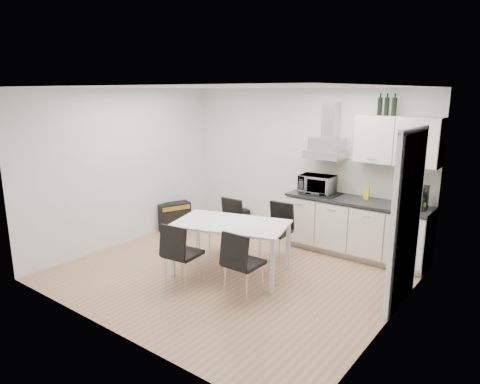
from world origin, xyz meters
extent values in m
plane|color=tan|center=(0.00, 0.00, 0.00)|extent=(4.50, 4.50, 0.00)
cube|color=silver|center=(0.00, 2.00, 1.30)|extent=(4.50, 0.10, 2.60)
cube|color=silver|center=(0.00, -2.00, 1.30)|extent=(4.50, 0.10, 2.60)
cube|color=silver|center=(-2.25, 0.00, 1.30)|extent=(0.10, 4.00, 2.60)
cube|color=silver|center=(2.25, 0.00, 1.30)|extent=(0.10, 4.00, 2.60)
plane|color=white|center=(0.00, 0.00, 2.60)|extent=(4.50, 4.50, 0.00)
cube|color=white|center=(2.21, 0.55, 1.05)|extent=(0.08, 1.04, 2.10)
cube|color=beige|center=(1.15, 1.74, 0.05)|extent=(2.16, 0.52, 0.10)
cube|color=beige|center=(1.15, 1.70, 0.48)|extent=(2.20, 0.60, 0.76)
cube|color=#252527|center=(1.15, 1.69, 0.90)|extent=(2.22, 0.64, 0.04)
cube|color=beige|center=(1.15, 1.99, 1.21)|extent=(2.20, 0.02, 0.58)
cube|color=beige|center=(1.65, 1.82, 1.85)|extent=(1.20, 0.35, 0.70)
cube|color=silver|center=(0.55, 1.78, 1.65)|extent=(0.60, 0.46, 0.30)
cube|color=silver|center=(0.55, 1.89, 2.10)|extent=(0.22, 0.20, 0.55)
imported|color=silver|center=(0.46, 1.68, 1.10)|extent=(0.56, 0.34, 0.37)
cube|color=yellow|center=(1.25, 1.80, 1.01)|extent=(0.08, 0.04, 0.18)
cylinder|color=brown|center=(2.08, 1.65, 0.98)|extent=(0.04, 0.04, 0.11)
cylinder|color=#4C6626|center=(2.14, 1.65, 0.98)|extent=(0.04, 0.04, 0.11)
cylinder|color=black|center=(1.35, 1.82, 2.36)|extent=(0.07, 0.07, 0.32)
cylinder|color=black|center=(1.45, 1.82, 2.36)|extent=(0.07, 0.07, 0.32)
cylinder|color=black|center=(1.56, 1.82, 2.36)|extent=(0.07, 0.07, 0.32)
cube|color=white|center=(0.00, 0.00, 0.73)|extent=(1.74, 1.29, 0.03)
cube|color=white|center=(-0.59, -0.58, 0.36)|extent=(0.06, 0.06, 0.72)
cube|color=white|center=(0.81, -0.18, 0.36)|extent=(0.06, 0.06, 0.72)
cube|color=white|center=(-0.81, 0.18, 0.36)|extent=(0.06, 0.06, 0.72)
cube|color=white|center=(0.59, 0.58, 0.36)|extent=(0.06, 0.06, 0.72)
cube|color=black|center=(-2.10, 0.93, 0.25)|extent=(0.46, 0.66, 0.51)
cube|color=gold|center=(-1.97, 0.93, 0.44)|extent=(0.21, 0.51, 0.08)
cube|color=black|center=(-1.18, 1.90, 0.16)|extent=(0.24, 0.23, 0.32)
camera|label=1|loc=(3.55, -4.50, 2.55)|focal=32.00mm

